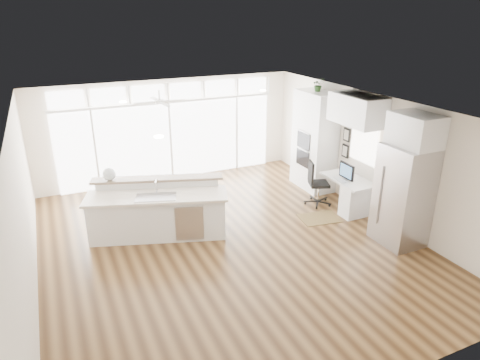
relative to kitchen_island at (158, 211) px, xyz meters
name	(u,v)px	position (x,y,z in m)	size (l,w,h in m)	color
floor	(228,243)	(1.18, -0.87, -0.57)	(7.00, 8.00, 0.02)	#3F2813
ceiling	(227,109)	(1.18, -0.87, 2.14)	(7.00, 8.00, 0.02)	silver
wall_back	(169,130)	(1.18, 3.13, 0.79)	(7.00, 0.04, 2.70)	#F0E4D0
wall_front	(371,303)	(1.18, -4.87, 0.79)	(7.00, 0.04, 2.70)	#F0E4D0
wall_left	(23,215)	(-2.32, -0.87, 0.79)	(0.04, 8.00, 2.70)	#F0E4D0
wall_right	(373,156)	(4.68, -0.87, 0.79)	(0.04, 8.00, 2.70)	#F0E4D0
glass_wall	(170,141)	(1.18, 3.07, 0.49)	(5.80, 0.06, 2.08)	white
transom_row	(167,92)	(1.18, 3.07, 1.82)	(5.90, 0.06, 0.40)	white
desk_window	(364,144)	(4.64, -0.57, 0.99)	(0.04, 0.85, 0.85)	white
ceiling_fan	(159,97)	(0.68, 1.93, 1.92)	(1.16, 1.16, 0.32)	silver
recessed_lights	(222,108)	(1.18, -0.67, 2.12)	(3.40, 3.00, 0.02)	white
oven_cabinet	(315,141)	(4.35, 0.93, 0.69)	(0.64, 1.20, 2.50)	white
desk_nook	(347,194)	(4.31, -0.57, -0.18)	(0.72, 1.30, 0.76)	white
upper_cabinets	(357,110)	(4.35, -0.57, 1.79)	(0.64, 1.30, 0.64)	white
refrigerator	(403,196)	(4.29, -2.22, 0.44)	(0.76, 0.90, 2.00)	#B0AFB4
fridge_cabinet	(416,130)	(4.35, -2.22, 1.74)	(0.64, 0.90, 0.60)	white
framed_photos	(346,143)	(4.64, 0.05, 0.84)	(0.06, 0.22, 0.80)	black
kitchen_island	(158,211)	(0.00, 0.00, 0.00)	(2.81, 1.06, 1.11)	white
rug	(320,218)	(3.46, -0.73, -0.55)	(0.87, 0.63, 0.01)	#3B2A13
office_chair	(319,183)	(3.85, -0.07, -0.02)	(0.56, 0.51, 1.07)	black
fishbowl	(109,174)	(-0.77, 0.68, 0.69)	(0.26, 0.26, 0.26)	silver
monitor	(347,171)	(4.23, -0.57, 0.40)	(0.08, 0.48, 0.40)	black
keyboard	(340,180)	(4.06, -0.57, 0.21)	(0.13, 0.35, 0.02)	silver
potted_plant	(318,86)	(4.35, 0.93, 2.07)	(0.29, 0.32, 0.25)	#2C5323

